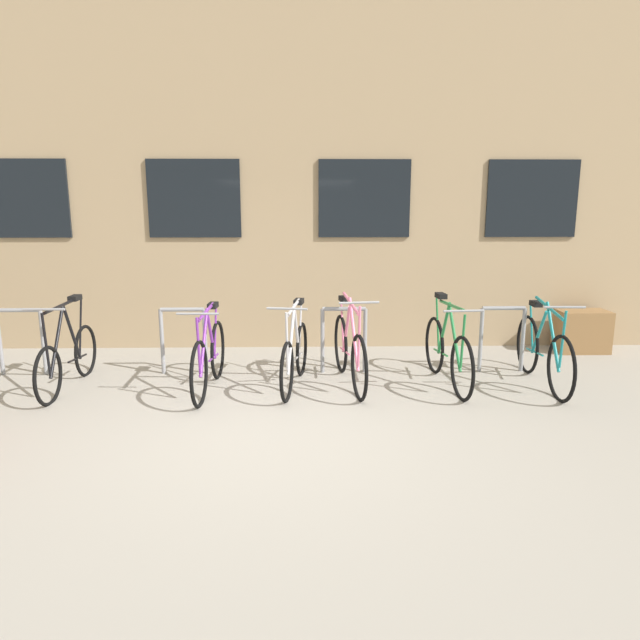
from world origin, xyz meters
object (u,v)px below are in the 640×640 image
bicycle_purple (209,357)px  bicycle_teal (543,352)px  bicycle_black (68,357)px  planter_box (582,331)px  bicycle_pink (349,351)px  bicycle_green (447,352)px  bicycle_silver (295,355)px

bicycle_purple → bicycle_teal: size_ratio=0.95×
bicycle_black → planter_box: bearing=12.5°
bicycle_pink → bicycle_black: 3.25m
bicycle_black → bicycle_teal: bearing=-0.0°
bicycle_green → bicycle_teal: size_ratio=0.97×
bicycle_teal → bicycle_silver: size_ratio=1.10×
bicycle_teal → bicycle_silver: 2.91m
bicycle_pink → bicycle_black: (-3.25, -0.09, -0.03)m
bicycle_purple → bicycle_teal: (3.88, 0.11, 0.01)m
bicycle_black → planter_box: size_ratio=2.42×
bicycle_green → planter_box: size_ratio=2.51×
bicycle_pink → bicycle_silver: bicycle_pink is taller
planter_box → bicycle_silver: bearing=-160.1°
bicycle_purple → bicycle_silver: (0.97, 0.12, -0.01)m
bicycle_purple → bicycle_black: 1.64m
bicycle_purple → planter_box: size_ratio=2.45×
bicycle_green → bicycle_pink: 1.15m
bicycle_pink → bicycle_silver: (-0.64, -0.08, -0.03)m
bicycle_green → bicycle_silver: 1.79m
bicycle_purple → bicycle_silver: size_ratio=1.05×
bicycle_pink → bicycle_teal: 2.27m
bicycle_pink → bicycle_silver: bearing=-172.8°
bicycle_green → bicycle_silver: bicycle_green is taller
bicycle_pink → bicycle_silver: size_ratio=1.11×
bicycle_purple → bicycle_black: size_ratio=1.01×
planter_box → bicycle_pink: bearing=-157.9°
bicycle_silver → bicycle_teal: bearing=-0.3°
bicycle_purple → planter_box: (5.07, 1.60, -0.09)m
bicycle_silver → planter_box: 4.36m
bicycle_pink → bicycle_teal: size_ratio=1.00×
bicycle_purple → bicycle_green: bearing=3.2°
bicycle_purple → bicycle_black: (-1.64, 0.11, -0.01)m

